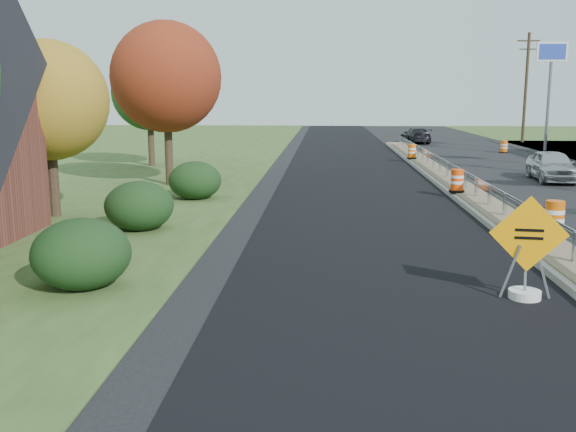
# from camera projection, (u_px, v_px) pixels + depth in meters

# --- Properties ---
(ground) EXTENTS (140.00, 140.00, 0.00)m
(ground) POSITION_uv_depth(u_px,v_px,m) (522.00, 235.00, 18.99)
(ground) COLOR black
(ground) RESTS_ON ground
(milled_overlay) EXTENTS (7.20, 120.00, 0.01)m
(milled_overlay) POSITION_uv_depth(u_px,v_px,m) (357.00, 186.00, 29.05)
(milled_overlay) COLOR black
(milled_overlay) RESTS_ON ground
(median) EXTENTS (1.60, 55.00, 0.23)m
(median) POSITION_uv_depth(u_px,v_px,m) (465.00, 191.00, 26.82)
(median) COLOR gray
(median) RESTS_ON ground
(guardrail) EXTENTS (0.10, 46.15, 0.72)m
(guardrail) POSITION_uv_depth(u_px,v_px,m) (461.00, 174.00, 27.68)
(guardrail) COLOR silver
(guardrail) RESTS_ON median
(pylon_sign_north) EXTENTS (2.20, 0.30, 7.90)m
(pylon_sign_north) POSITION_uv_depth(u_px,v_px,m) (551.00, 62.00, 46.62)
(pylon_sign_north) COLOR slate
(pylon_sign_north) RESTS_ON ground
(utility_pole_north) EXTENTS (1.90, 0.26, 9.40)m
(utility_pole_north) POSITION_uv_depth(u_px,v_px,m) (526.00, 85.00, 55.68)
(utility_pole_north) COLOR #473523
(utility_pole_north) RESTS_ON ground
(hedge_south) EXTENTS (2.09, 2.09, 1.52)m
(hedge_south) POSITION_uv_depth(u_px,v_px,m) (81.00, 253.00, 13.59)
(hedge_south) COLOR black
(hedge_south) RESTS_ON ground
(hedge_mid) EXTENTS (2.09, 2.09, 1.52)m
(hedge_mid) POSITION_uv_depth(u_px,v_px,m) (139.00, 206.00, 19.51)
(hedge_mid) COLOR black
(hedge_mid) RESTS_ON ground
(hedge_north) EXTENTS (2.09, 2.09, 1.52)m
(hedge_north) POSITION_uv_depth(u_px,v_px,m) (195.00, 180.00, 25.36)
(hedge_north) COLOR black
(hedge_north) RESTS_ON ground
(tree_near_yellow) EXTENTS (3.96, 3.96, 5.88)m
(tree_near_yellow) POSITION_uv_depth(u_px,v_px,m) (48.00, 101.00, 21.09)
(tree_near_yellow) COLOR #473523
(tree_near_yellow) RESTS_ON ground
(tree_near_red) EXTENTS (4.95, 4.95, 7.35)m
(tree_near_red) POSITION_uv_depth(u_px,v_px,m) (166.00, 77.00, 28.65)
(tree_near_red) COLOR #473523
(tree_near_red) RESTS_ON ground
(tree_near_back) EXTENTS (4.29, 4.29, 6.37)m
(tree_near_back) POSITION_uv_depth(u_px,v_px,m) (149.00, 93.00, 36.79)
(tree_near_back) COLOR #473523
(tree_near_back) RESTS_ON ground
(caution_sign) EXTENTS (1.53, 0.64, 2.11)m
(caution_sign) POSITION_uv_depth(u_px,v_px,m) (526.00, 273.00, 12.89)
(caution_sign) COLOR white
(caution_sign) RESTS_ON ground
(barrel_median_near) EXTENTS (0.65, 0.65, 0.95)m
(barrel_median_near) POSITION_uv_depth(u_px,v_px,m) (554.00, 218.00, 17.87)
(barrel_median_near) COLOR black
(barrel_median_near) RESTS_ON median
(barrel_median_mid) EXTENTS (0.63, 0.63, 0.92)m
(barrel_median_mid) POSITION_uv_depth(u_px,v_px,m) (457.00, 181.00, 25.76)
(barrel_median_mid) COLOR black
(barrel_median_mid) RESTS_ON median
(barrel_median_far) EXTENTS (0.61, 0.61, 0.89)m
(barrel_median_far) POSITION_uv_depth(u_px,v_px,m) (412.00, 152.00, 39.51)
(barrel_median_far) COLOR black
(barrel_median_far) RESTS_ON median
(barrel_shoulder_far) EXTENTS (0.60, 0.60, 0.88)m
(barrel_shoulder_far) POSITION_uv_depth(u_px,v_px,m) (504.00, 147.00, 46.16)
(barrel_shoulder_far) COLOR black
(barrel_shoulder_far) RESTS_ON ground
(car_silver) EXTENTS (2.03, 4.44, 1.48)m
(car_silver) POSITION_uv_depth(u_px,v_px,m) (552.00, 166.00, 30.87)
(car_silver) COLOR #BABABF
(car_silver) RESTS_ON ground
(car_dark_far) EXTENTS (2.36, 4.77, 1.33)m
(car_dark_far) POSITION_uv_depth(u_px,v_px,m) (416.00, 135.00, 55.65)
(car_dark_far) COLOR black
(car_dark_far) RESTS_ON ground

